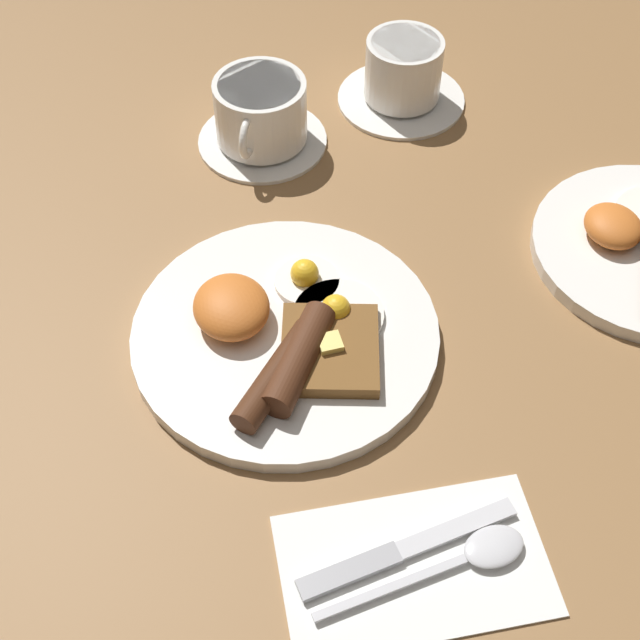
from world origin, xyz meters
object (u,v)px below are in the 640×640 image
(teacup_near, at_px, (261,116))
(teacup_far, at_px, (402,75))
(spoon, at_px, (473,555))
(knife, at_px, (396,553))
(breakfast_plate_near, at_px, (285,333))

(teacup_near, relative_size, teacup_far, 0.97)
(teacup_far, bearing_deg, spoon, -14.50)
(teacup_near, height_order, knife, teacup_near)
(teacup_far, bearing_deg, knife, -20.28)
(teacup_near, bearing_deg, spoon, 3.38)
(teacup_near, bearing_deg, teacup_far, 99.32)
(breakfast_plate_near, bearing_deg, knife, 6.63)
(breakfast_plate_near, relative_size, teacup_far, 1.89)
(teacup_near, height_order, teacup_far, same)
(teacup_far, xyz_separation_m, knife, (0.53, -0.20, -0.03))
(spoon, bearing_deg, teacup_far, 70.37)
(spoon, bearing_deg, knife, 155.54)
(breakfast_plate_near, height_order, teacup_near, teacup_near)
(breakfast_plate_near, xyz_separation_m, knife, (0.22, 0.03, -0.01))
(teacup_near, xyz_separation_m, knife, (0.50, -0.02, -0.03))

